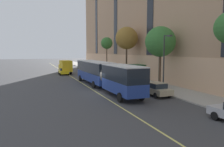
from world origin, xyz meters
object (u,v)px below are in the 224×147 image
taxi_cab (64,71)px  street_tree_far_uptown (127,38)px  city_bus (103,73)px  parked_car_champagne_2 (156,89)px  parked_car_champagne_4 (100,72)px  street_tree_far_downtown (107,43)px  parked_car_navy_0 (91,69)px  box_truck (65,66)px  street_lamp (165,57)px  fire_hydrant (109,74)px  street_tree_mid_block (160,42)px

taxi_cab → street_tree_far_uptown: street_tree_far_uptown is taller
city_bus → parked_car_champagne_2: bearing=-59.3°
parked_car_champagne_4 → street_tree_far_downtown: bearing=57.6°
parked_car_navy_0 → taxi_cab: (-7.04, -3.22, -0.00)m
city_bus → street_tree_far_uptown: (7.91, 9.58, 5.52)m
taxi_cab → street_tree_far_uptown: (10.59, -10.27, 6.85)m
box_truck → street_tree_far_uptown: street_tree_far_uptown is taller
city_bus → parked_car_navy_0: size_ratio=4.49×
parked_car_champagne_2 → parked_car_champagne_4: 22.59m
parked_car_champagne_2 → street_tree_far_downtown: 29.23m
city_bus → parked_car_champagne_2: 8.37m
taxi_cab → street_lamp: (8.75, -25.84, 3.64)m
street_lamp → fire_hydrant: (-0.10, 19.89, -3.93)m
parked_car_champagne_4 → street_tree_far_uptown: 9.74m
taxi_cab → box_truck: bearing=66.6°
street_tree_mid_block → box_truck: bearing=113.2°
city_bus → parked_car_champagne_4: city_bus is taller
street_tree_mid_block → fire_hydrant: bearing=96.9°
parked_car_champagne_2 → street_tree_far_downtown: size_ratio=0.53×
city_bus → street_lamp: bearing=-44.6°
fire_hydrant → parked_car_champagne_2: bearing=-94.8°
parked_car_champagne_4 → street_tree_far_uptown: bearing=-58.5°
parked_car_champagne_2 → fire_hydrant: (1.75, 21.00, -0.29)m
city_bus → parked_car_champagne_2: size_ratio=4.72×
parked_car_navy_0 → parked_car_champagne_4: bearing=-90.6°
parked_car_champagne_2 → street_tree_mid_block: bearing=53.8°
taxi_cab → street_tree_mid_block: (10.59, -21.90, 5.71)m
parked_car_champagne_4 → parked_car_navy_0: bearing=89.4°
parked_car_champagne_4 → street_tree_mid_block: bearing=-78.3°
box_truck → street_lamp: street_lamp is taller
taxi_cab → city_bus: bearing=-82.3°
parked_car_champagne_2 → box_truck: (-6.29, 28.36, 0.96)m
street_tree_far_uptown → fire_hydrant: bearing=114.2°
street_tree_far_downtown → street_tree_far_uptown: bearing=-90.0°
parked_car_navy_0 → parked_car_champagne_2: bearing=-90.3°
parked_car_navy_0 → street_lamp: (1.71, -29.06, 3.64)m
parked_car_champagne_2 → parked_car_champagne_4: (0.07, 22.59, -0.00)m
parked_car_navy_0 → fire_hydrant: 9.31m
parked_car_champagne_2 → street_tree_far_uptown: 18.41m
parked_car_champagne_4 → street_lamp: bearing=-85.3°
box_truck → fire_hydrant: (8.04, -7.36, -1.25)m
fire_hydrant → city_bus: bearing=-113.3°
street_tree_far_downtown → fire_hydrant: street_tree_far_downtown is taller
parked_car_champagne_4 → street_tree_far_downtown: street_tree_far_downtown is taller
parked_car_champagne_2 → parked_car_champagne_4: same height
street_tree_far_uptown → city_bus: bearing=-129.6°
street_tree_mid_block → fire_hydrant: size_ratio=11.85×
parked_car_champagne_4 → street_lamp: (1.78, -21.48, 3.64)m
street_tree_far_uptown → street_lamp: (-1.84, -15.57, -3.21)m
street_tree_far_downtown → taxi_cab: bearing=-172.7°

